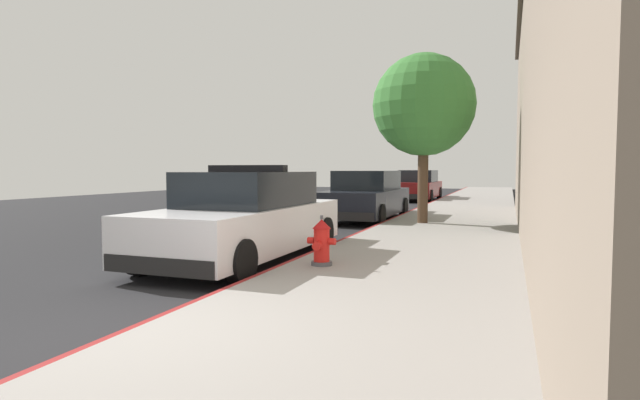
{
  "coord_description": "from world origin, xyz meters",
  "views": [
    {
      "loc": [
        3.19,
        -3.75,
        1.61
      ],
      "look_at": [
        -0.31,
        5.68,
        1.0
      ],
      "focal_mm": 28.69,
      "sensor_mm": 36.0,
      "label": 1
    }
  ],
  "objects_px": {
    "parked_car_silver_ahead": "(366,197)",
    "fire_hydrant": "(321,242)",
    "police_cruiser": "(246,218)",
    "street_tree": "(424,106)",
    "parked_car_dark_far": "(418,186)"
  },
  "relations": [
    {
      "from": "parked_car_dark_far",
      "to": "street_tree",
      "type": "xyz_separation_m",
      "value": [
        2.21,
        -12.51,
        2.58
      ]
    },
    {
      "from": "police_cruiser",
      "to": "street_tree",
      "type": "relative_size",
      "value": 1.06
    },
    {
      "from": "fire_hydrant",
      "to": "parked_car_dark_far",
      "type": "bearing_deg",
      "value": 95.21
    },
    {
      "from": "police_cruiser",
      "to": "street_tree",
      "type": "height_order",
      "value": "street_tree"
    },
    {
      "from": "parked_car_silver_ahead",
      "to": "fire_hydrant",
      "type": "bearing_deg",
      "value": -79.33
    },
    {
      "from": "police_cruiser",
      "to": "street_tree",
      "type": "bearing_deg",
      "value": 70.15
    },
    {
      "from": "police_cruiser",
      "to": "fire_hydrant",
      "type": "distance_m",
      "value": 1.9
    },
    {
      "from": "police_cruiser",
      "to": "parked_car_silver_ahead",
      "type": "height_order",
      "value": "police_cruiser"
    },
    {
      "from": "fire_hydrant",
      "to": "parked_car_silver_ahead",
      "type": "bearing_deg",
      "value": 100.67
    },
    {
      "from": "parked_car_silver_ahead",
      "to": "street_tree",
      "type": "bearing_deg",
      "value": -40.32
    },
    {
      "from": "parked_car_silver_ahead",
      "to": "fire_hydrant",
      "type": "relative_size",
      "value": 6.37
    },
    {
      "from": "parked_car_silver_ahead",
      "to": "fire_hydrant",
      "type": "height_order",
      "value": "parked_car_silver_ahead"
    },
    {
      "from": "parked_car_silver_ahead",
      "to": "street_tree",
      "type": "height_order",
      "value": "street_tree"
    },
    {
      "from": "street_tree",
      "to": "parked_car_silver_ahead",
      "type": "bearing_deg",
      "value": 139.68
    },
    {
      "from": "parked_car_silver_ahead",
      "to": "street_tree",
      "type": "xyz_separation_m",
      "value": [
        2.05,
        -1.74,
        2.58
      ]
    }
  ]
}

